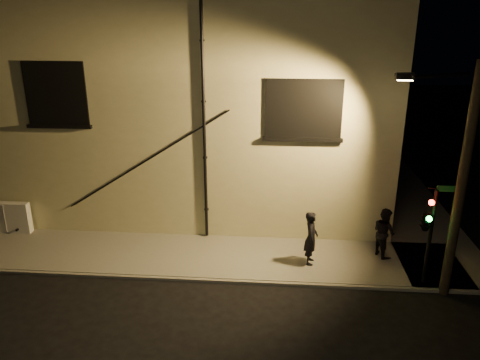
# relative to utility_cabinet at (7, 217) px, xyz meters

# --- Properties ---
(ground) EXTENTS (90.00, 90.00, 0.00)m
(ground) POSITION_rel_utility_cabinet_xyz_m (9.45, -2.70, -0.72)
(ground) COLOR black
(sidewalk) EXTENTS (21.00, 16.00, 0.12)m
(sidewalk) POSITION_rel_utility_cabinet_xyz_m (10.67, 1.69, -0.66)
(sidewalk) COLOR #66665C
(sidewalk) RESTS_ON ground
(building) EXTENTS (16.20, 12.23, 8.80)m
(building) POSITION_rel_utility_cabinet_xyz_m (6.45, 6.29, 3.69)
(building) COLOR beige
(building) RESTS_ON ground
(utility_cabinet) EXTENTS (1.82, 0.31, 1.19)m
(utility_cabinet) POSITION_rel_utility_cabinet_xyz_m (0.00, 0.00, 0.00)
(utility_cabinet) COLOR silver
(utility_cabinet) RESTS_ON sidewalk
(pedestrian_a) EXTENTS (0.52, 0.72, 1.84)m
(pedestrian_a) POSITION_rel_utility_cabinet_xyz_m (11.39, -1.47, 0.32)
(pedestrian_a) COLOR black
(pedestrian_a) RESTS_ON sidewalk
(pedestrian_b) EXTENTS (0.95, 1.04, 1.74)m
(pedestrian_b) POSITION_rel_utility_cabinet_xyz_m (13.91, -0.73, 0.27)
(pedestrian_b) COLOR black
(pedestrian_b) RESTS_ON sidewalk
(traffic_signal) EXTENTS (1.24, 1.89, 3.21)m
(traffic_signal) POSITION_rel_utility_cabinet_xyz_m (14.65, -2.51, 1.56)
(traffic_signal) COLOR black
(traffic_signal) RESTS_ON sidewalk
(streetlamp_pole) EXTENTS (2.02, 1.38, 6.93)m
(streetlamp_pole) POSITION_rel_utility_cabinet_xyz_m (15.26, -2.72, 2.98)
(streetlamp_pole) COLOR black
(streetlamp_pole) RESTS_ON ground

